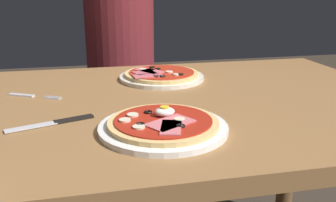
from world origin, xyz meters
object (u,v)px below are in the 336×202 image
Objects in this scene: knife at (57,122)px; diner_person at (122,84)px; fork at (30,96)px; pizza_foreground at (163,125)px; dining_table at (178,134)px; pizza_across_left at (160,76)px.

diner_person is at bearing 76.38° from knife.
knife reaches higher than fork.
fork is at bearing 133.68° from pizza_foreground.
pizza_foreground reaches higher than dining_table.
pizza_foreground reaches higher than fork.
diner_person reaches higher than pizza_foreground.
knife is (0.08, -0.23, 0.00)m from fork.
pizza_foreground is 0.45m from pizza_across_left.
dining_table is at bearing -88.68° from pizza_across_left.
diner_person is (0.24, 0.97, -0.17)m from knife.
pizza_foreground is 1.01× the size of pizza_across_left.
dining_table is 0.35m from knife.
fork is 0.24m from knife.
fork is at bearing -163.08° from pizza_across_left.
knife is (-0.31, -0.35, -0.01)m from pizza_across_left.
dining_table is at bearing 22.22° from knife.
pizza_across_left is 0.65m from diner_person.
fork is (-0.39, 0.10, 0.11)m from dining_table.
fork is (-0.31, 0.32, -0.01)m from pizza_foreground.
dining_table is 0.26m from pizza_foreground.
pizza_foreground is (-0.09, -0.22, 0.12)m from dining_table.
pizza_foreground is at bearing -100.44° from pizza_across_left.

